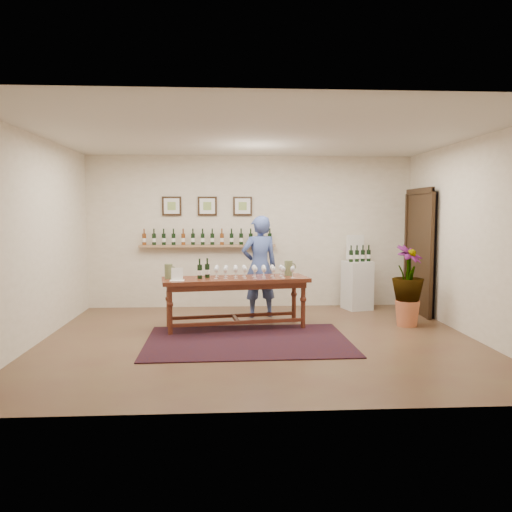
{
  "coord_description": "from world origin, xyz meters",
  "views": [
    {
      "loc": [
        -0.44,
        -6.77,
        1.76
      ],
      "look_at": [
        0.0,
        0.8,
        1.1
      ],
      "focal_mm": 35.0,
      "sensor_mm": 36.0,
      "label": 1
    }
  ],
  "objects": [
    {
      "name": "pitcher_right",
      "position": [
        0.52,
        0.95,
        0.9
      ],
      "size": [
        0.19,
        0.19,
        0.23
      ],
      "primitive_type": null,
      "rotation": [
        0.0,
        0.0,
        0.29
      ],
      "color": "#626D44",
      "rests_on": "tasting_table"
    },
    {
      "name": "display_pedestal",
      "position": [
        1.93,
        2.11,
        0.44
      ],
      "size": [
        0.54,
        0.54,
        0.88
      ],
      "primitive_type": "cube",
      "rotation": [
        0.0,
        0.0,
        0.26
      ],
      "color": "silver",
      "rests_on": "ground"
    },
    {
      "name": "pitcher_left",
      "position": [
        -1.31,
        0.67,
        0.89
      ],
      "size": [
        0.14,
        0.14,
        0.22
      ],
      "primitive_type": null,
      "rotation": [
        0.0,
        0.0,
        -0.01
      ],
      "color": "#626D44",
      "rests_on": "tasting_table"
    },
    {
      "name": "table_bottles",
      "position": [
        -0.8,
        0.69,
        0.93
      ],
      "size": [
        0.29,
        0.19,
        0.3
      ],
      "primitive_type": null,
      "rotation": [
        0.0,
        0.0,
        0.11
      ],
      "color": "black",
      "rests_on": "tasting_table"
    },
    {
      "name": "info_sign",
      "position": [
        1.92,
        2.28,
        1.13
      ],
      "size": [
        0.35,
        0.11,
        0.49
      ],
      "primitive_type": "cube",
      "rotation": [
        0.0,
        0.0,
        0.26
      ],
      "color": "white",
      "rests_on": "display_pedestal"
    },
    {
      "name": "tasting_table",
      "position": [
        -0.32,
        0.74,
        0.66
      ],
      "size": [
        2.27,
        1.02,
        0.78
      ],
      "rotation": [
        0.0,
        0.0,
        0.15
      ],
      "color": "#431D10",
      "rests_on": "ground"
    },
    {
      "name": "potted_plant",
      "position": [
        2.35,
        0.72,
        0.64
      ],
      "size": [
        0.81,
        0.81,
        1.09
      ],
      "rotation": [
        0.0,
        0.0,
        0.69
      ],
      "color": "#BD653F",
      "rests_on": "ground"
    },
    {
      "name": "table_glasses",
      "position": [
        -0.1,
        0.75,
        0.87
      ],
      "size": [
        1.34,
        0.32,
        0.19
      ],
      "primitive_type": null,
      "rotation": [
        0.0,
        0.0,
        0.01
      ],
      "color": "silver",
      "rests_on": "tasting_table"
    },
    {
      "name": "pedestal_bottles",
      "position": [
        1.95,
        2.03,
        1.05
      ],
      "size": [
        0.35,
        0.17,
        0.33
      ],
      "primitive_type": null,
      "rotation": [
        0.0,
        0.0,
        0.26
      ],
      "color": "black",
      "rests_on": "display_pedestal"
    },
    {
      "name": "room_shell",
      "position": [
        2.11,
        1.86,
        1.12
      ],
      "size": [
        6.0,
        6.0,
        6.0
      ],
      "color": "#EDE2C9",
      "rests_on": "ground"
    },
    {
      "name": "person",
      "position": [
        0.1,
        1.57,
        0.85
      ],
      "size": [
        0.7,
        0.55,
        1.71
      ],
      "primitive_type": "imported",
      "rotation": [
        0.0,
        0.0,
        3.39
      ],
      "color": "#3D5191",
      "rests_on": "ground"
    },
    {
      "name": "menu_card",
      "position": [
        -1.17,
        0.47,
        0.87
      ],
      "size": [
        0.2,
        0.15,
        0.19
      ],
      "primitive_type": "cube",
      "rotation": [
        0.0,
        0.0,
        0.0
      ],
      "color": "white",
      "rests_on": "tasting_table"
    },
    {
      "name": "rug",
      "position": [
        -0.16,
        -0.07,
        0.01
      ],
      "size": [
        2.8,
        1.9,
        0.01
      ],
      "primitive_type": "cube",
      "rotation": [
        0.0,
        0.0,
        0.02
      ],
      "color": "#43130C",
      "rests_on": "ground"
    },
    {
      "name": "ground",
      "position": [
        0.0,
        0.0,
        0.0
      ],
      "size": [
        6.0,
        6.0,
        0.0
      ],
      "primitive_type": "plane",
      "color": "#553325",
      "rests_on": "ground"
    }
  ]
}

